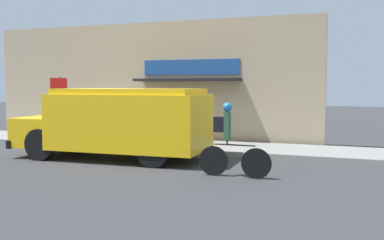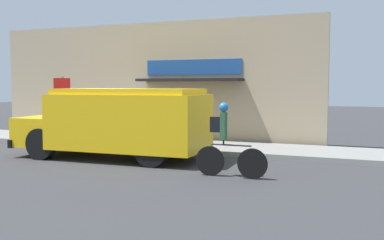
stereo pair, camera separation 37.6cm
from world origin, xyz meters
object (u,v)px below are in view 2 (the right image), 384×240
(cyclist, at_px, (226,142))
(stop_sign_post, at_px, (63,97))
(trash_bin, at_px, (156,130))
(school_bus, at_px, (118,122))

(cyclist, xyz_separation_m, stop_sign_post, (-7.51, 3.57, 0.86))
(cyclist, distance_m, stop_sign_post, 8.36)
(stop_sign_post, bearing_deg, trash_bin, 11.41)
(school_bus, bearing_deg, trash_bin, 93.26)
(cyclist, height_order, stop_sign_post, stop_sign_post)
(cyclist, bearing_deg, trash_bin, 132.83)
(school_bus, distance_m, cyclist, 3.96)
(school_bus, relative_size, trash_bin, 7.16)
(trash_bin, bearing_deg, school_bus, -84.54)
(cyclist, height_order, trash_bin, cyclist)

